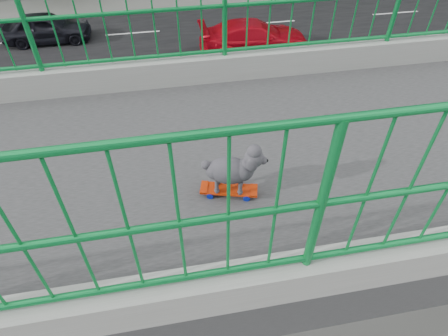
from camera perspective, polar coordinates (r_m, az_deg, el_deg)
road at (r=18.27m, az=-13.08°, el=11.23°), size 18.00×90.00×0.02m
footbridge at (r=5.08m, az=-20.44°, el=-16.09°), size 3.00×24.00×7.00m
railing at (r=3.64m, az=-28.00°, el=0.72°), size 3.00×24.00×1.42m
skateboard at (r=3.21m, az=0.72°, el=-3.26°), size 0.26×0.49×0.06m
poodle at (r=3.04m, az=1.28°, el=-0.08°), size 0.30×0.51×0.43m
car_2 at (r=18.47m, az=11.01°, el=14.28°), size 2.19×4.75×1.32m
car_3 at (r=20.74m, az=4.43°, el=18.70°), size 2.25×5.53×1.60m
car_4 at (r=23.79m, az=-24.74°, el=18.31°), size 1.81×4.50×1.53m
car_5 at (r=12.36m, az=2.27°, el=-0.84°), size 1.66×4.75×1.57m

